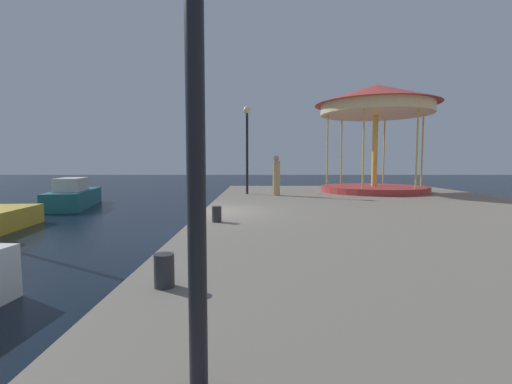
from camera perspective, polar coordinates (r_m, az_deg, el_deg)
name	(u,v)px	position (r m, az deg, el deg)	size (l,w,h in m)	color
ground_plane	(202,237)	(11.35, -8.51, -7.03)	(120.00, 120.00, 0.00)	black
quay_dock	(406,224)	(12.08, 22.72, -4.70)	(12.63, 25.04, 0.80)	gray
motorboat_teal	(74,196)	(20.86, -27.00, -0.57)	(2.69, 5.41, 1.53)	#19606B
carousel	(376,112)	(19.59, 18.52, 11.97)	(6.16, 6.16, 5.44)	#B23333
lamp_post_mid_promenade	(247,134)	(17.31, -1.42, 9.20)	(0.36, 0.36, 4.18)	black
bollard_center	(164,270)	(4.51, -14.39, -11.99)	(0.24, 0.24, 0.40)	#2D2D33
bollard_north	(217,214)	(9.10, -6.26, -3.50)	(0.24, 0.24, 0.40)	#2D2D33
person_by_the_water	(276,177)	(16.51, 3.25, 2.45)	(0.34, 0.34, 1.84)	tan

